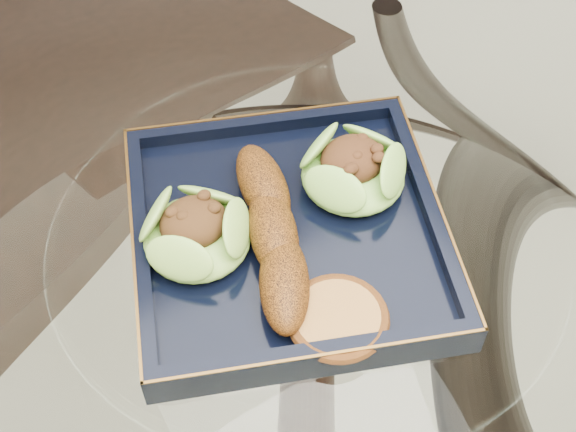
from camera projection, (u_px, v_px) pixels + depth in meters
dining_table at (304, 363)px, 0.83m from camera, size 1.13×1.13×0.77m
dining_chair at (133, 125)px, 1.21m from camera, size 0.45×0.45×0.86m
navy_plate at (288, 237)px, 0.71m from camera, size 0.35×0.35×0.02m
lettuce_wrap_left at (196, 234)px, 0.68m from camera, size 0.12×0.12×0.03m
lettuce_wrap_right at (353, 171)px, 0.72m from camera, size 0.11×0.11×0.03m
roasted_plantain at (273, 232)px, 0.68m from camera, size 0.10×0.20×0.04m
crumb_patty at (337, 319)px, 0.64m from camera, size 0.09×0.09×0.01m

